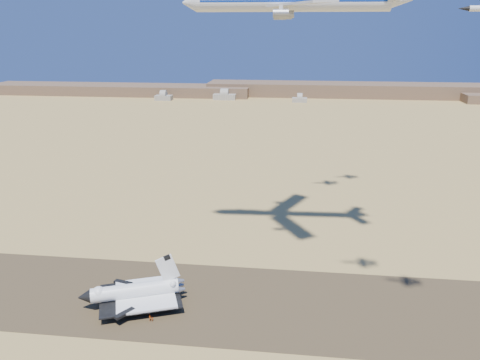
# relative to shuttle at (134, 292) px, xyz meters

# --- Properties ---
(ground) EXTENTS (1200.00, 1200.00, 0.00)m
(ground) POSITION_rel_shuttle_xyz_m (16.53, 5.31, -4.69)
(ground) COLOR tan
(ground) RESTS_ON ground
(runway) EXTENTS (600.00, 50.00, 0.06)m
(runway) POSITION_rel_shuttle_xyz_m (16.53, 5.31, -4.66)
(runway) COLOR brown
(runway) RESTS_ON ground
(ridgeline) EXTENTS (960.00, 90.00, 18.00)m
(ridgeline) POSITION_rel_shuttle_xyz_m (81.85, 532.62, 2.94)
(ridgeline) COLOR brown
(ridgeline) RESTS_ON ground
(hangars) EXTENTS (200.50, 29.50, 30.00)m
(hangars) POSITION_rel_shuttle_xyz_m (-47.46, 483.75, 0.14)
(hangars) COLOR #A5A092
(hangars) RESTS_ON ground
(shuttle) EXTENTS (35.87, 29.65, 17.44)m
(shuttle) POSITION_rel_shuttle_xyz_m (0.00, 0.00, 0.00)
(shuttle) COLOR white
(shuttle) RESTS_ON runway
(carrier_747) EXTENTS (80.12, 62.14, 19.98)m
(carrier_747) POSITION_rel_shuttle_xyz_m (47.29, 40.74, 94.30)
(carrier_747) COLOR silver
(crew_a) EXTENTS (0.49, 0.72, 1.93)m
(crew_a) POSITION_rel_shuttle_xyz_m (8.09, -8.87, -3.67)
(crew_a) COLOR #CB440B
(crew_a) RESTS_ON runway
(crew_b) EXTENTS (0.62, 0.85, 1.56)m
(crew_b) POSITION_rel_shuttle_xyz_m (8.87, -8.75, -3.85)
(crew_b) COLOR #CB440B
(crew_b) RESTS_ON runway
(crew_c) EXTENTS (0.93, 1.07, 1.64)m
(crew_c) POSITION_rel_shuttle_xyz_m (7.33, -7.19, -3.81)
(crew_c) COLOR #CB440B
(crew_c) RESTS_ON runway
(chase_jet_c) EXTENTS (16.50, 9.28, 4.14)m
(chase_jet_c) POSITION_rel_shuttle_xyz_m (72.07, 93.32, 96.64)
(chase_jet_c) COLOR silver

